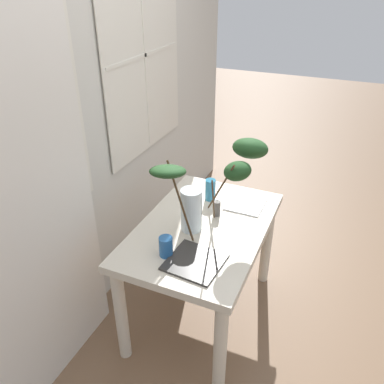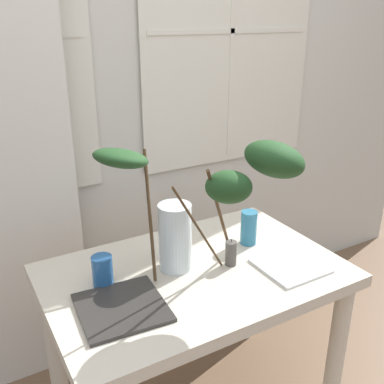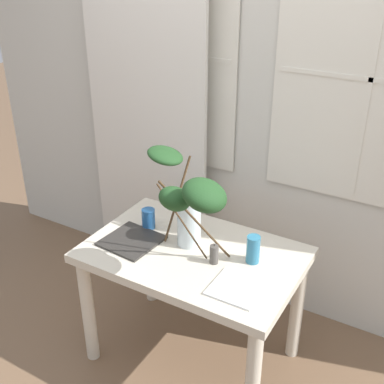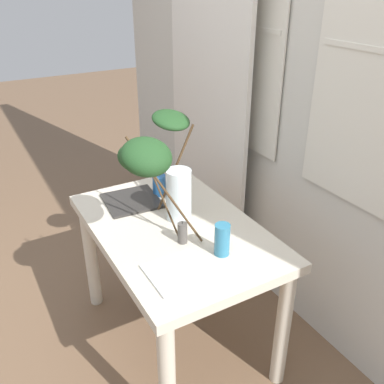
{
  "view_description": "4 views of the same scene",
  "coord_description": "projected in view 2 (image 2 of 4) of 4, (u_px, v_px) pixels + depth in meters",
  "views": [
    {
      "loc": [
        -1.79,
        -0.7,
        2.07
      ],
      "look_at": [
        -0.06,
        0.05,
        0.98
      ],
      "focal_mm": 36.7,
      "sensor_mm": 36.0,
      "label": 1
    },
    {
      "loc": [
        -0.73,
        -1.25,
        1.62
      ],
      "look_at": [
        0.01,
        0.04,
        1.03
      ],
      "focal_mm": 41.6,
      "sensor_mm": 36.0,
      "label": 2
    },
    {
      "loc": [
        1.06,
        -1.83,
        2.16
      ],
      "look_at": [
        -0.02,
        0.02,
        1.05
      ],
      "focal_mm": 46.01,
      "sensor_mm": 36.0,
      "label": 3
    },
    {
      "loc": [
        1.57,
        -0.8,
        1.82
      ],
      "look_at": [
        0.02,
        0.08,
        0.9
      ],
      "focal_mm": 40.07,
      "sensor_mm": 36.0,
      "label": 4
    }
  ],
  "objects": [
    {
      "name": "dining_table",
      "position": [
        195.0,
        297.0,
        1.72
      ],
      "size": [
        1.11,
        0.72,
        0.72
      ],
      "color": "beige",
      "rests_on": "ground"
    },
    {
      "name": "pillar_candle",
      "position": [
        231.0,
        253.0,
        1.7
      ],
      "size": [
        0.04,
        0.04,
        0.11
      ],
      "color": "#514C47",
      "rests_on": "dining_table"
    },
    {
      "name": "plate_square_right",
      "position": [
        290.0,
        266.0,
        1.7
      ],
      "size": [
        0.23,
        0.23,
        0.01
      ],
      "primitive_type": "cube",
      "rotation": [
        0.0,
        0.0,
        -0.0
      ],
      "color": "white",
      "rests_on": "dining_table"
    },
    {
      "name": "vase_with_branches",
      "position": [
        205.0,
        195.0,
        1.51
      ],
      "size": [
        0.67,
        0.57,
        0.57
      ],
      "color": "silver",
      "rests_on": "dining_table"
    },
    {
      "name": "plate_square_left",
      "position": [
        122.0,
        307.0,
        1.45
      ],
      "size": [
        0.3,
        0.3,
        0.01
      ],
      "primitive_type": "cube",
      "rotation": [
        0.0,
        0.0,
        -0.08
      ],
      "color": "#2D2B28",
      "rests_on": "dining_table"
    },
    {
      "name": "drinking_glass_blue_left",
      "position": [
        102.0,
        271.0,
        1.57
      ],
      "size": [
        0.07,
        0.07,
        0.11
      ],
      "primitive_type": "cylinder",
      "color": "#235693",
      "rests_on": "dining_table"
    },
    {
      "name": "drinking_glass_blue_right",
      "position": [
        249.0,
        228.0,
        1.85
      ],
      "size": [
        0.07,
        0.07,
        0.15
      ],
      "primitive_type": "cylinder",
      "color": "teal",
      "rests_on": "dining_table"
    },
    {
      "name": "back_wall_with_windows",
      "position": [
        111.0,
        54.0,
        2.02
      ],
      "size": [
        4.16,
        0.14,
        2.9
      ],
      "color": "beige",
      "rests_on": "ground"
    }
  ]
}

